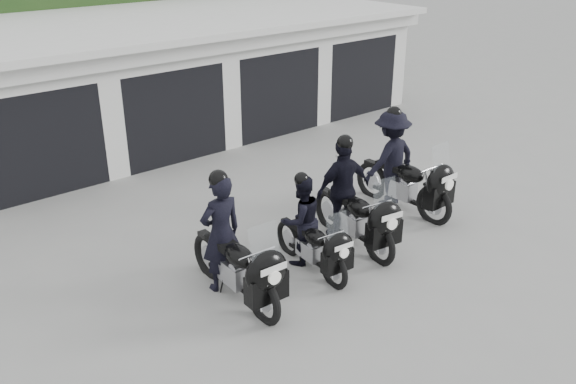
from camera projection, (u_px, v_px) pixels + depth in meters
ground at (340, 247)px, 10.70m from camera, size 80.00×80.00×0.00m
garage_block at (124, 83)px, 15.78m from camera, size 16.40×6.80×2.96m
background_vegetation at (59, 9)px, 18.86m from camera, size 20.00×3.90×5.80m
police_bike_a at (233, 249)px, 8.99m from camera, size 0.75×2.32×2.02m
police_bike_b at (307, 228)px, 9.85m from camera, size 0.81×1.91×1.66m
police_bike_c at (349, 197)px, 10.61m from camera, size 1.17×2.27×1.99m
police_bike_d at (398, 165)px, 11.91m from camera, size 1.25×2.40×2.09m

